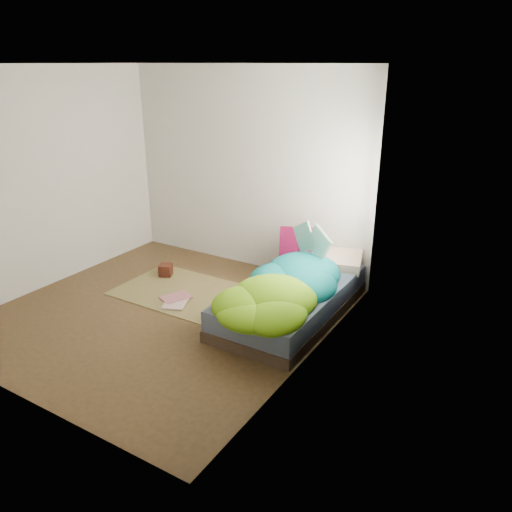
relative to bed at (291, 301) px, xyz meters
The scene contains 12 objects.
ground 1.43m from the bed, 149.45° to the right, with size 3.50×3.50×0.00m, color #422E19.
room_walls 2.02m from the bed, 149.42° to the right, with size 3.54×3.54×2.62m.
bed is the anchor object (origin of this frame).
duvet 0.41m from the bed, 90.00° to the right, with size 0.96×1.84×0.34m, color #087C7F, non-canonical shape.
rug 1.39m from the bed, behind, with size 1.60×1.10×0.01m, color brown.
pillow_floral 0.83m from the bed, 78.56° to the left, with size 0.64×0.40×0.14m, color beige.
pillow_magenta 0.81m from the bed, 111.43° to the left, with size 0.44×0.14×0.44m, color #540529.
open_book 0.81m from the bed, 90.40° to the left, with size 0.51×0.11×0.31m, color #297D2B, non-canonical shape.
wooden_box 1.88m from the bed, behind, with size 0.15×0.15×0.15m, color #37100C.
floor_book_a 1.46m from the bed, 158.64° to the right, with size 0.25×0.34×0.03m, color silver.
floor_book_b 1.48m from the bed, 166.91° to the right, with size 0.25×0.33×0.03m, color #B36775.
floor_book_c 0.92m from the bed, 143.71° to the right, with size 0.20×0.27×0.02m, color #C7B483.
Camera 1 is at (3.44, -3.69, 2.62)m, focal length 35.00 mm.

